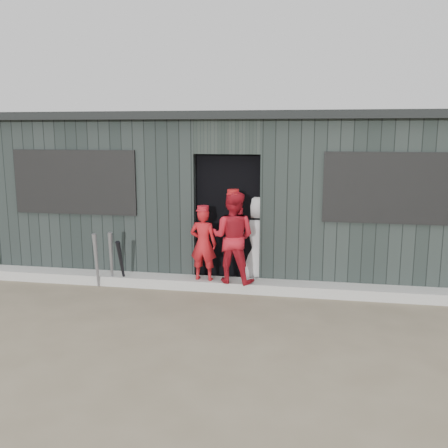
% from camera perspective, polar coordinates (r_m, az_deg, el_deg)
% --- Properties ---
extents(ground, '(80.00, 80.00, 0.00)m').
position_cam_1_polar(ground, '(5.85, -3.23, -12.88)').
color(ground, brown).
rests_on(ground, ground).
extents(curb, '(8.00, 0.36, 0.15)m').
position_cam_1_polar(curb, '(7.50, 0.03, -6.94)').
color(curb, '#AAA9A4').
rests_on(curb, ground).
extents(bat_left, '(0.14, 0.24, 0.86)m').
position_cam_1_polar(bat_left, '(7.72, -12.76, -3.94)').
color(bat_left, gray).
rests_on(bat_left, ground).
extents(bat_mid, '(0.10, 0.20, 0.85)m').
position_cam_1_polar(bat_mid, '(7.74, -14.38, -4.05)').
color(bat_mid, gray).
rests_on(bat_mid, ground).
extents(bat_right, '(0.09, 0.34, 0.75)m').
position_cam_1_polar(bat_right, '(7.66, -11.64, -4.45)').
color(bat_right, black).
rests_on(bat_right, ground).
extents(player_red_left, '(0.41, 0.28, 1.09)m').
position_cam_1_polar(player_red_left, '(7.36, -2.38, -2.29)').
color(player_red_left, red).
rests_on(player_red_left, curb).
extents(player_red_right, '(0.72, 0.60, 1.34)m').
position_cam_1_polar(player_red_right, '(7.22, 1.04, -1.51)').
color(player_red_right, '#AF1522').
rests_on(player_red_right, curb).
extents(player_grey_back, '(0.76, 0.58, 1.38)m').
position_cam_1_polar(player_grey_back, '(7.68, 4.05, -1.79)').
color(player_grey_back, '#BCBCBC').
rests_on(player_grey_back, ground).
extents(dugout, '(8.30, 3.30, 2.62)m').
position_cam_1_polar(dugout, '(8.88, 1.97, 3.79)').
color(dugout, black).
rests_on(dugout, ground).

